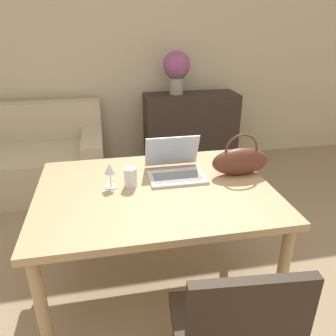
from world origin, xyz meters
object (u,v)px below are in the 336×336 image
Objects in this scene: couch at (27,162)px; wine_glass at (110,171)px; flower_vase at (177,69)px; drinking_glass at (130,177)px; laptop at (175,165)px; chair at (233,336)px; handbag at (240,161)px.

couch is 1.88m from wine_glass.
drinking_glass is at bearing -110.10° from flower_vase.
flower_vase reaches higher than laptop.
couch is 10.46× the size of wine_glass.
chair is at bearing -97.81° from flower_vase.
handbag reaches higher than couch.
chair reaches higher than drinking_glass.
drinking_glass is 0.31× the size of handbag.
drinking_glass is at bearing -158.18° from laptop.
laptop is 0.40m from handbag.
couch is 4.33× the size of handbag.
laptop is at bearing 167.75° from handbag.
handbag reaches higher than wine_glass.
chair is 2.83m from flower_vase.
handbag reaches higher than laptop.
handbag is (0.37, 0.91, 0.33)m from chair.
chair is 0.57× the size of couch.
chair is at bearing -88.89° from laptop.
couch is 4.54× the size of laptop.
wine_glass is 0.32× the size of flower_vase.
laptop reaches higher than chair.
wine_glass is at bearing -62.67° from couch.
couch is 1.84m from flower_vase.
flower_vase reaches higher than couch.
drinking_glass is (-0.28, -0.11, -0.00)m from laptop.
flower_vase reaches higher than wine_glass.
wine_glass is (-0.42, 0.88, 0.34)m from chair.
laptop is at bearing -102.75° from flower_vase.
wine_glass is at bearing -178.30° from handbag.
wine_glass is 0.79m from handbag.
flower_vase is (0.79, 1.85, 0.29)m from wine_glass.
flower_vase is (0.68, 1.86, 0.34)m from drinking_glass.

